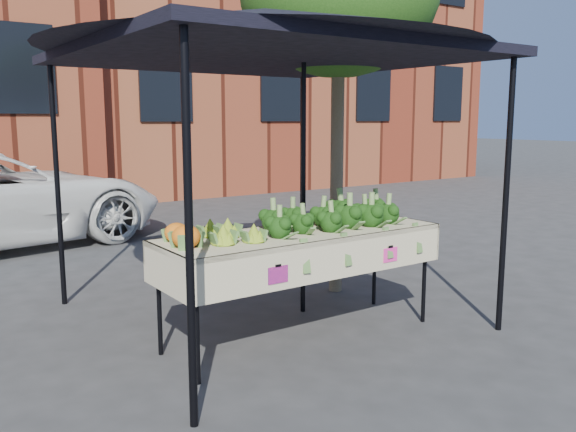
{
  "coord_description": "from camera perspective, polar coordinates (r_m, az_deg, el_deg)",
  "views": [
    {
      "loc": [
        -2.81,
        -3.79,
        1.8
      ],
      "look_at": [
        0.01,
        0.28,
        1.0
      ],
      "focal_mm": 37.39,
      "sensor_mm": 36.0,
      "label": 1
    }
  ],
  "objects": [
    {
      "name": "building_right",
      "position": [
        19.18,
        -3.78,
        16.51
      ],
      "size": [
        12.0,
        8.0,
        8.5
      ],
      "primitive_type": "cube",
      "color": "maroon",
      "rests_on": "ground"
    },
    {
      "name": "romanesco_cluster",
      "position": [
        4.54,
        -5.72,
        -1.04
      ],
      "size": [
        0.43,
        0.57,
        0.2
      ],
      "primitive_type": "ellipsoid",
      "color": "#97AF25",
      "rests_on": "table"
    },
    {
      "name": "canopy",
      "position": [
        5.36,
        -2.06,
        4.56
      ],
      "size": [
        3.16,
        3.16,
        2.74
      ],
      "primitive_type": null,
      "color": "black",
      "rests_on": "ground"
    },
    {
      "name": "broccoli_heap",
      "position": [
        5.07,
        4.15,
        0.41
      ],
      "size": [
        1.47,
        0.57,
        0.26
      ],
      "primitive_type": "ellipsoid",
      "color": "black",
      "rests_on": "table"
    },
    {
      "name": "ground",
      "position": [
        5.05,
        1.74,
        -11.71
      ],
      "size": [
        90.0,
        90.0,
        0.0
      ],
      "primitive_type": "plane",
      "color": "#2C2C2F"
    },
    {
      "name": "table",
      "position": [
        4.98,
        1.32,
        -6.56
      ],
      "size": [
        2.41,
        0.82,
        0.9
      ],
      "color": "beige",
      "rests_on": "ground"
    },
    {
      "name": "cauliflower_pair",
      "position": [
        4.41,
        -10.12,
        -1.58
      ],
      "size": [
        0.23,
        0.43,
        0.18
      ],
      "primitive_type": "ellipsoid",
      "color": "orange",
      "rests_on": "table"
    },
    {
      "name": "street_tree",
      "position": [
        6.2,
        4.74,
        10.48
      ],
      "size": [
        1.97,
        1.97,
        3.89
      ],
      "primitive_type": null,
      "color": "#1E4C14",
      "rests_on": "ground"
    }
  ]
}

